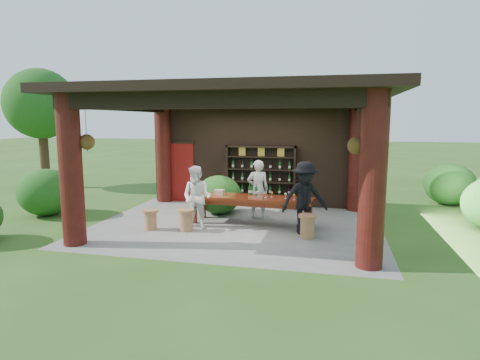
% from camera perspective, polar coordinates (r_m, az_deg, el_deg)
% --- Properties ---
extents(ground, '(90.00, 90.00, 0.00)m').
position_cam_1_polar(ground, '(10.68, -0.49, -6.43)').
color(ground, '#2D5119').
rests_on(ground, ground).
extents(pavilion, '(7.50, 6.00, 3.60)m').
position_cam_1_polar(pavilion, '(10.75, -0.03, 5.20)').
color(pavilion, slate).
rests_on(pavilion, ground).
extents(wine_shelf, '(2.22, 0.34, 1.96)m').
position_cam_1_polar(wine_shelf, '(12.80, 2.98, 0.56)').
color(wine_shelf, black).
rests_on(wine_shelf, ground).
extents(tasting_table, '(3.30, 1.06, 0.75)m').
position_cam_1_polar(tasting_table, '(10.62, 1.61, -3.01)').
color(tasting_table, '#5C1D0D').
rests_on(tasting_table, ground).
extents(stool_near_left, '(0.42, 0.42, 0.55)m').
position_cam_1_polar(stool_near_left, '(10.17, -7.68, -5.59)').
color(stool_near_left, '#9A603D').
rests_on(stool_near_left, ground).
extents(stool_near_right, '(0.43, 0.43, 0.56)m').
position_cam_1_polar(stool_near_right, '(9.59, 9.56, -6.43)').
color(stool_near_right, '#9A603D').
rests_on(stool_near_right, ground).
extents(stool_far_left, '(0.39, 0.39, 0.51)m').
position_cam_1_polar(stool_far_left, '(10.44, -12.61, -5.45)').
color(stool_far_left, '#9A603D').
rests_on(stool_far_left, ground).
extents(host, '(0.69, 0.54, 1.66)m').
position_cam_1_polar(host, '(11.24, 2.54, -1.34)').
color(host, beige).
rests_on(host, ground).
extents(guest_woman, '(0.86, 0.71, 1.61)m').
position_cam_1_polar(guest_woman, '(10.26, -6.15, -2.48)').
color(guest_woman, white).
rests_on(guest_woman, ground).
extents(guest_man, '(1.31, 1.06, 1.77)m').
position_cam_1_polar(guest_man, '(9.85, 9.18, -2.53)').
color(guest_man, black).
rests_on(guest_man, ground).
extents(table_bottles, '(0.28, 0.18, 0.31)m').
position_cam_1_polar(table_bottles, '(10.84, 1.78, -1.30)').
color(table_bottles, '#194C1E').
rests_on(table_bottles, tasting_table).
extents(table_glasses, '(1.05, 0.32, 0.15)m').
position_cam_1_polar(table_glasses, '(10.46, 4.98, -2.14)').
color(table_glasses, silver).
rests_on(table_glasses, tasting_table).
extents(napkin_basket, '(0.27, 0.20, 0.14)m').
position_cam_1_polar(napkin_basket, '(10.86, -2.96, -1.74)').
color(napkin_basket, '#BF6672').
rests_on(napkin_basket, tasting_table).
extents(shrubs, '(14.37, 8.39, 1.36)m').
position_cam_1_polar(shrubs, '(11.26, 12.34, -3.01)').
color(shrubs, '#194C14').
rests_on(shrubs, ground).
extents(trees, '(22.63, 9.23, 4.80)m').
position_cam_1_polar(trees, '(11.63, 17.75, 11.14)').
color(trees, '#3F2819').
rests_on(trees, ground).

